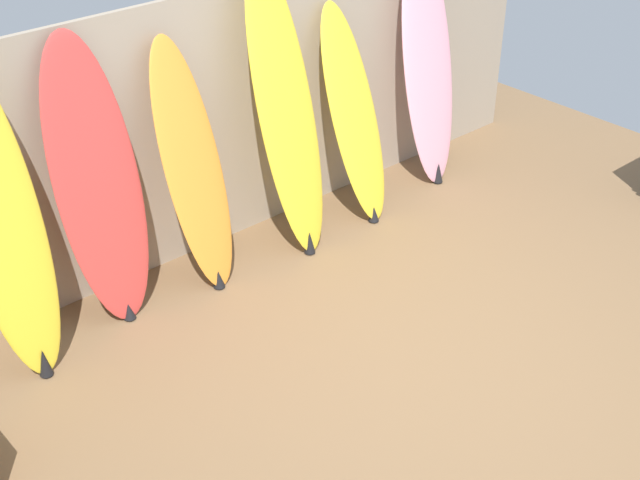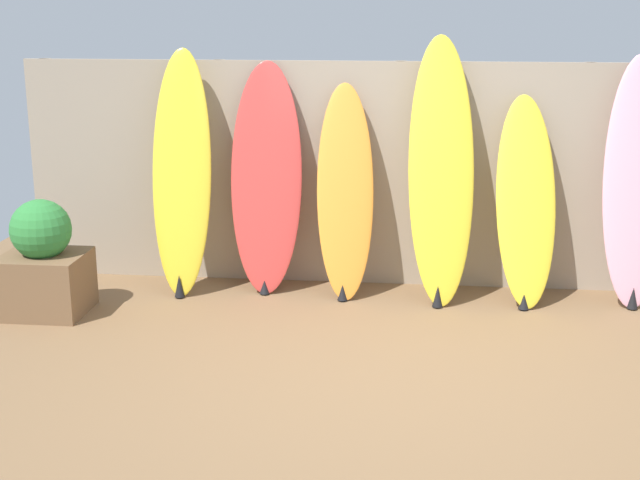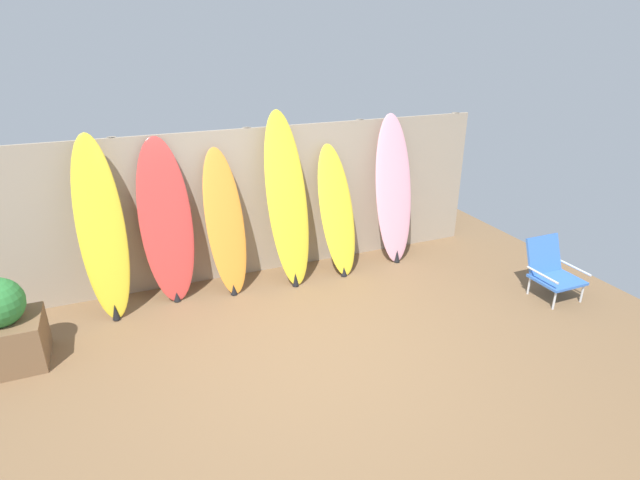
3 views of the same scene
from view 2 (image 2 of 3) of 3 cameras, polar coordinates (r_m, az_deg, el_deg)
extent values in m
plane|color=brown|center=(5.51, 4.33, -9.04)|extent=(7.68, 7.68, 0.00)
cube|color=gray|center=(7.16, 5.03, 4.13)|extent=(6.08, 0.04, 1.80)
cylinder|color=gray|center=(7.80, -16.67, 4.46)|extent=(0.10, 0.10, 1.80)
cylinder|color=gray|center=(7.37, -6.26, 4.41)|extent=(0.10, 0.10, 1.80)
cylinder|color=gray|center=(7.20, 5.04, 4.19)|extent=(0.10, 0.10, 1.80)
cylinder|color=gray|center=(7.32, 16.41, 3.81)|extent=(0.10, 0.10, 1.80)
ellipsoid|color=yellow|center=(7.03, -8.83, 4.27)|extent=(0.49, 0.51, 1.91)
cone|color=black|center=(7.04, -8.99, -2.92)|extent=(0.08, 0.08, 0.18)
ellipsoid|color=#D13D38|center=(7.01, -3.45, 3.97)|extent=(0.58, 0.43, 1.81)
cone|color=black|center=(7.06, -3.58, -3.02)|extent=(0.08, 0.08, 0.10)
ellipsoid|color=orange|center=(6.89, 1.63, 3.11)|extent=(0.49, 0.52, 1.65)
cone|color=black|center=(6.90, 1.45, -3.37)|extent=(0.08, 0.08, 0.12)
ellipsoid|color=yellow|center=(6.79, 7.76, 4.39)|extent=(0.56, 0.60, 2.02)
cone|color=black|center=(6.80, 7.54, -3.59)|extent=(0.08, 0.08, 0.16)
ellipsoid|color=yellow|center=(6.91, 13.04, 2.44)|extent=(0.52, 0.61, 1.57)
cone|color=black|center=(6.87, 12.91, -3.86)|extent=(0.08, 0.08, 0.11)
ellipsoid|color=pink|center=(7.07, 19.66, 3.52)|extent=(0.51, 0.45, 1.88)
cone|color=black|center=(7.10, 19.39, -3.52)|extent=(0.08, 0.08, 0.16)
cube|color=brown|center=(6.90, -17.18, -2.69)|extent=(0.60, 0.54, 0.45)
sphere|color=#2F7E38|center=(6.79, -17.44, 0.64)|extent=(0.44, 0.44, 0.44)
camera|label=1|loc=(4.22, -51.15, 25.90)|focal=50.00mm
camera|label=3|loc=(2.22, -44.46, 26.42)|focal=28.00mm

